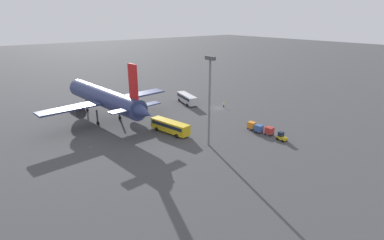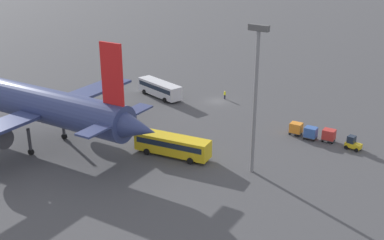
% 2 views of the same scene
% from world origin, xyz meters
% --- Properties ---
extents(ground_plane, '(600.00, 600.00, 0.00)m').
position_xyz_m(ground_plane, '(0.00, 0.00, 0.00)').
color(ground_plane, '#424244').
extents(airplane, '(44.56, 37.75, 18.16)m').
position_xyz_m(airplane, '(10.57, 34.19, 6.84)').
color(airplane, navy).
rests_on(airplane, ground).
extents(shuttle_bus_near, '(11.58, 5.24, 3.15)m').
position_xyz_m(shuttle_bus_near, '(11.02, 4.73, 1.89)').
color(shuttle_bus_near, silver).
rests_on(shuttle_bus_near, ground).
extents(shuttle_bus_far, '(12.08, 4.91, 3.14)m').
position_xyz_m(shuttle_bus_far, '(-8.51, 25.01, 1.89)').
color(shuttle_bus_far, gold).
rests_on(shuttle_bus_far, ground).
extents(baggage_tug, '(2.50, 1.81, 2.10)m').
position_xyz_m(baggage_tug, '(-29.50, 6.43, 0.94)').
color(baggage_tug, gold).
rests_on(baggage_tug, ground).
extents(worker_person, '(0.38, 0.38, 1.74)m').
position_xyz_m(worker_person, '(-0.40, -2.04, 0.87)').
color(worker_person, '#1E1E2D').
rests_on(worker_person, ground).
extents(cargo_cart_red, '(2.13, 1.84, 2.06)m').
position_xyz_m(cargo_cart_red, '(-25.43, 5.95, 1.19)').
color(cargo_cart_red, '#38383D').
rests_on(cargo_cart_red, ground).
extents(cargo_cart_blue, '(2.13, 1.84, 2.06)m').
position_xyz_m(cargo_cart_blue, '(-22.69, 6.78, 1.19)').
color(cargo_cart_blue, '#38383D').
rests_on(cargo_cart_blue, ground).
extents(cargo_cart_orange, '(2.13, 1.84, 2.06)m').
position_xyz_m(cargo_cart_orange, '(-19.95, 6.45, 1.19)').
color(cargo_cart_orange, '#38383D').
rests_on(cargo_cart_orange, ground).
extents(light_pole, '(2.80, 0.70, 20.68)m').
position_xyz_m(light_pole, '(-20.69, 22.36, 12.42)').
color(light_pole, slate).
rests_on(light_pole, ground).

